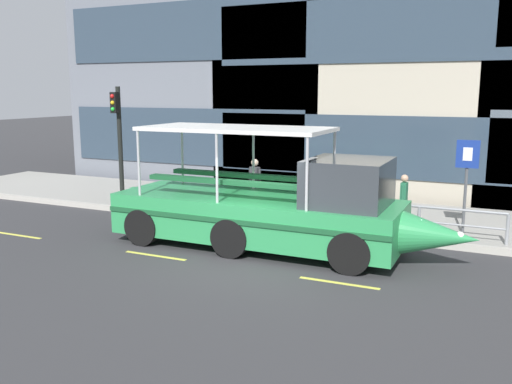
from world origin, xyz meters
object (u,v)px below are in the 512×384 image
Objects in this scene: duck_tour_boat at (276,210)px; pedestrian_near_bow at (404,195)px; parking_sign at (467,171)px; pedestrian_mid_right at (255,180)px; pedestrian_mid_left at (311,184)px; traffic_light_pole at (118,133)px.

duck_tour_boat is 4.17m from pedestrian_near_bow.
parking_sign is at bearing -6.73° from pedestrian_near_bow.
pedestrian_mid_left is at bearing 0.25° from pedestrian_mid_right.
pedestrian_mid_left reaches higher than pedestrian_near_bow.
pedestrian_near_bow is (9.80, 0.54, -1.54)m from traffic_light_pole.
pedestrian_near_bow is at bearing 49.17° from duck_tour_boat.
parking_sign is 6.59m from pedestrian_mid_right.
parking_sign is at bearing 33.90° from duck_tour_boat.
traffic_light_pole reaches higher than pedestrian_mid_left.
duck_tour_boat reaches higher than pedestrian_near_bow.
parking_sign is 1.54× the size of pedestrian_mid_left.
pedestrian_mid_left is (-0.19, 3.33, 0.15)m from duck_tour_boat.
pedestrian_mid_left is (-4.59, 0.37, -0.76)m from parking_sign.
parking_sign is 4.66m from pedestrian_mid_left.
pedestrian_mid_right is at bearing -179.75° from pedestrian_mid_left.
traffic_light_pole is 9.94m from pedestrian_near_bow.
parking_sign reaches higher than pedestrian_near_bow.
pedestrian_mid_right is (-6.54, 0.36, -0.74)m from parking_sign.
pedestrian_near_bow is (-1.68, 0.20, -0.85)m from parking_sign.
traffic_light_pole reaches higher than pedestrian_near_bow.
pedestrian_mid_left is at bearing 93.19° from duck_tour_boat.
pedestrian_mid_right is (-4.86, 0.17, 0.11)m from pedestrian_near_bow.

